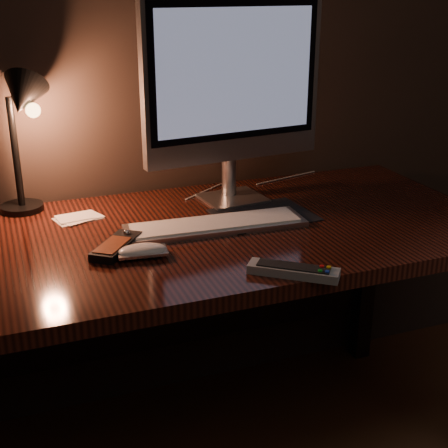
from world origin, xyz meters
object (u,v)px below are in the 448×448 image
object	(u,v)px
keyboard	(216,225)
desk	(195,263)
tv_remote	(293,270)
monitor	(234,85)
media_remote	(116,246)
desk_lamp	(22,117)
mouse	(143,253)

from	to	relation	value
keyboard	desk	bearing A→B (deg)	120.51
tv_remote	monitor	bearing A→B (deg)	120.82
media_remote	tv_remote	world-z (taller)	media_remote
monitor	media_remote	distance (m)	0.58
keyboard	desk_lamp	bearing A→B (deg)	150.02
media_remote	tv_remote	distance (m)	0.44
desk	mouse	world-z (taller)	mouse
desk_lamp	tv_remote	bearing A→B (deg)	-50.39
monitor	mouse	world-z (taller)	monitor
mouse	tv_remote	size ratio (longest dim) A/B	0.61
desk	tv_remote	xyz separation A→B (m)	(0.10, -0.41, 0.14)
desk	media_remote	xyz separation A→B (m)	(-0.24, -0.13, 0.14)
monitor	media_remote	xyz separation A→B (m)	(-0.41, -0.25, -0.33)
desk	desk_lamp	size ratio (longest dim) A/B	3.94
tv_remote	desk	bearing A→B (deg)	141.67
desk_lamp	monitor	bearing A→B (deg)	-8.61
desk	monitor	distance (m)	0.51
media_remote	desk	bearing A→B (deg)	-24.75
media_remote	keyboard	bearing A→B (deg)	-41.27
desk	keyboard	bearing A→B (deg)	-62.65
tv_remote	desk_lamp	size ratio (longest dim) A/B	0.47
media_remote	monitor	bearing A→B (deg)	-20.58
keyboard	desk_lamp	size ratio (longest dim) A/B	1.18
desk	media_remote	bearing A→B (deg)	-152.40
monitor	tv_remote	world-z (taller)	monitor
desk	desk_lamp	xyz separation A→B (m)	(-0.41, 0.22, 0.40)
desk	desk_lamp	bearing A→B (deg)	151.78
mouse	tv_remote	distance (m)	0.36
keyboard	mouse	xyz separation A→B (m)	(-0.23, -0.12, 0.00)
media_remote	desk_lamp	xyz separation A→B (m)	(-0.17, 0.34, 0.26)
monitor	desk_lamp	bearing A→B (deg)	164.74
keyboard	desk_lamp	distance (m)	0.59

